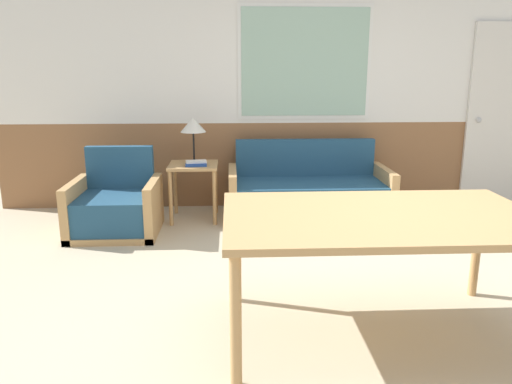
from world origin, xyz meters
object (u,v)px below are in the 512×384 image
table_lamp (193,126)px  armchair (116,208)px  side_table (194,174)px  couch (308,195)px  dining_table (380,224)px

table_lamp → armchair: bearing=-145.7°
side_table → table_lamp: size_ratio=1.25×
couch → armchair: (-1.96, -0.41, -0.01)m
side_table → dining_table: dining_table is taller
couch → table_lamp: 1.43m
table_lamp → dining_table: 2.84m
armchair → dining_table: (1.99, -2.03, 0.45)m
couch → dining_table: 2.48m
table_lamp → couch: bearing=-4.3°
couch → armchair: size_ratio=2.06×
couch → table_lamp: (-1.22, 0.09, 0.73)m
side_table → dining_table: size_ratio=0.33×
side_table → couch: bearing=-0.1°
couch → table_lamp: size_ratio=3.58×
couch → dining_table: size_ratio=0.94×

